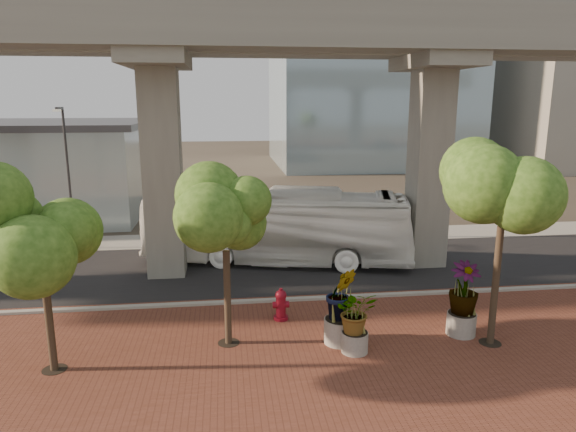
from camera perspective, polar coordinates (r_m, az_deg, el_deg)
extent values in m
plane|color=#3C362C|center=(22.17, 2.04, -7.47)|extent=(160.00, 160.00, 0.00)
cube|color=brown|center=(15.05, 7.07, -17.80)|extent=(70.00, 13.00, 0.06)
cube|color=black|center=(24.03, 1.28, -5.80)|extent=(90.00, 8.00, 0.04)
cube|color=#A19F96|center=(20.30, 2.94, -9.19)|extent=(70.00, 0.25, 0.16)
cube|color=#A19F96|center=(29.25, -0.27, -2.39)|extent=(90.00, 3.00, 0.06)
cube|color=gray|center=(21.40, 2.09, 20.36)|extent=(72.00, 2.40, 1.80)
cube|color=gray|center=(24.54, 0.84, 19.38)|extent=(72.00, 2.40, 1.80)
cube|color=gray|center=(25.82, 0.49, 22.19)|extent=(72.00, 0.12, 1.00)
imported|color=white|center=(24.45, -1.22, -1.22)|extent=(13.01, 5.94, 3.53)
cylinder|color=maroon|center=(18.56, -0.79, -11.22)|extent=(0.52, 0.52, 0.12)
cylinder|color=maroon|center=(18.40, -0.79, -10.02)|extent=(0.35, 0.35, 0.84)
sphere|color=maroon|center=(18.24, -0.80, -8.81)|extent=(0.41, 0.41, 0.41)
cylinder|color=maroon|center=(18.17, -0.80, -8.25)|extent=(0.12, 0.12, 0.14)
cylinder|color=maroon|center=(18.37, -0.79, -9.81)|extent=(0.58, 0.23, 0.23)
cylinder|color=#A39F94|center=(16.40, 7.42, -13.70)|extent=(0.83, 0.83, 0.64)
imported|color=#294E14|center=(15.97, 7.52, -10.46)|extent=(1.84, 1.84, 1.38)
cylinder|color=#A6A396|center=(18.27, 18.69, -11.27)|extent=(0.95, 0.95, 0.74)
imported|color=#294E14|center=(17.81, 18.97, -7.61)|extent=(2.33, 2.33, 1.74)
cylinder|color=#A39E93|center=(16.89, 5.80, -12.54)|extent=(1.03, 1.03, 0.80)
imported|color=#294E14|center=(16.39, 5.90, -8.54)|extent=(2.29, 2.29, 1.72)
cylinder|color=#483829|center=(16.20, -25.03, -10.19)|extent=(0.22, 0.22, 3.22)
cylinder|color=black|center=(16.86, -24.51, -15.24)|extent=(0.70, 0.70, 0.01)
cylinder|color=#483829|center=(16.41, -6.74, -9.01)|extent=(0.22, 0.22, 3.07)
cylinder|color=black|center=(17.03, -6.61, -13.81)|extent=(0.70, 0.70, 0.01)
cylinder|color=#483829|center=(17.41, 22.04, -7.24)|extent=(0.22, 0.22, 3.85)
cylinder|color=black|center=(18.12, 21.53, -12.97)|extent=(0.70, 0.70, 0.01)
cylinder|color=#323237|center=(28.58, -23.16, 3.66)|extent=(0.13, 0.13, 7.23)
cube|color=#323237|center=(27.86, -24.06, 10.87)|extent=(0.14, 0.90, 0.14)
cube|color=silver|center=(27.43, -24.32, 10.64)|extent=(0.36, 0.18, 0.11)
cylinder|color=#29292E|center=(29.26, 14.25, 5.67)|extent=(0.15, 0.15, 8.43)
cube|color=#29292E|center=(28.59, 15.11, 13.94)|extent=(0.16, 1.05, 0.16)
cube|color=silver|center=(28.10, 15.50, 13.73)|extent=(0.42, 0.21, 0.13)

